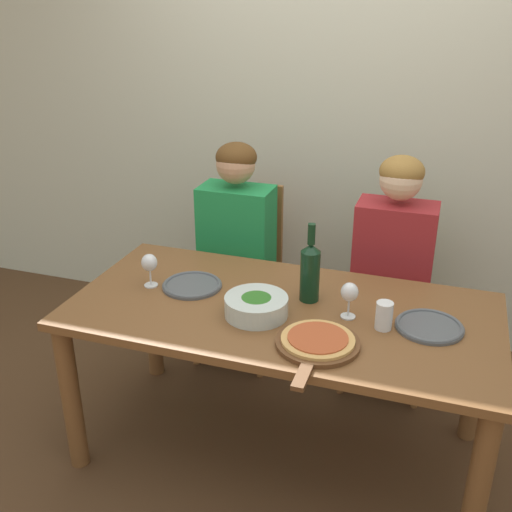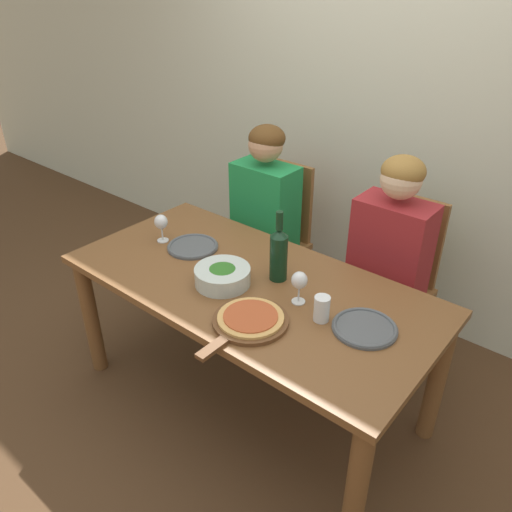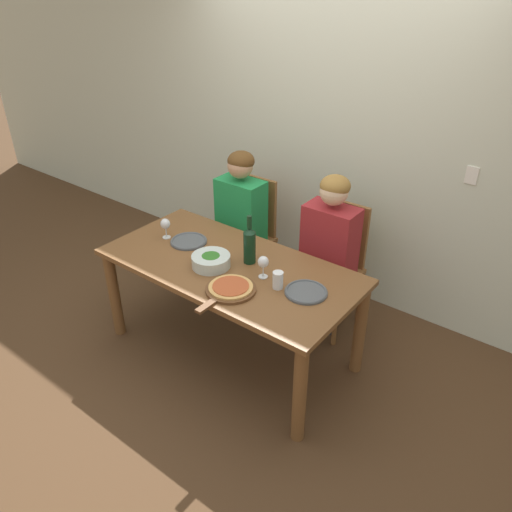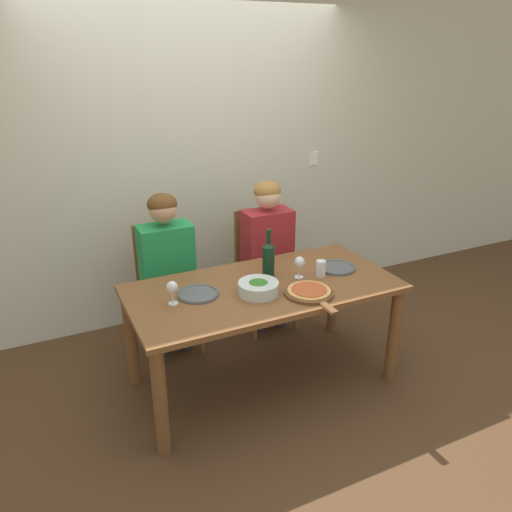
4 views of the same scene
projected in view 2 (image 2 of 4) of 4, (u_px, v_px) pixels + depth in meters
ground_plane at (250, 397)px, 2.67m from camera, size 40.00×40.00×0.00m
back_wall at (390, 98)px, 2.81m from camera, size 10.00×0.06×2.70m
dining_table at (249, 301)px, 2.36m from camera, size 1.75×0.86×0.74m
chair_left at (274, 234)px, 3.18m from camera, size 0.42×0.42×0.97m
chair_right at (393, 279)px, 2.72m from camera, size 0.42×0.42×0.97m
person_woman at (263, 207)px, 2.98m from camera, size 0.47×0.51×1.24m
person_man at (389, 250)px, 2.53m from camera, size 0.47×0.51×1.24m
wine_bottle at (279, 253)px, 2.25m from camera, size 0.08×0.08×0.34m
broccoli_bowl at (223, 276)px, 2.26m from camera, size 0.26×0.26×0.09m
dinner_plate_left at (193, 246)px, 2.57m from camera, size 0.26×0.26×0.02m
dinner_plate_right at (365, 328)px, 1.99m from camera, size 0.26×0.26×0.02m
pizza_on_board at (249, 320)px, 2.02m from camera, size 0.31×0.45×0.04m
wine_glass_left at (161, 223)px, 2.58m from camera, size 0.07×0.07×0.15m
wine_glass_right at (299, 282)px, 2.10m from camera, size 0.07×0.07×0.15m
water_tumbler at (322, 309)px, 2.02m from camera, size 0.07×0.07×0.11m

